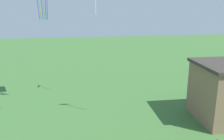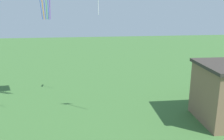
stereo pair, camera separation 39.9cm
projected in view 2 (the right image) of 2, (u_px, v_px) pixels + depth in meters
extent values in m
cylinder|color=blue|center=(40.00, 3.00, 19.84)|extent=(0.23, 0.41, 2.65)
cylinder|color=orange|center=(42.00, 3.00, 19.85)|extent=(0.16, 0.43, 2.65)
cylinder|color=blue|center=(44.00, 3.00, 19.86)|extent=(0.09, 0.43, 2.65)
cylinder|color=green|center=(46.00, 3.00, 19.89)|extent=(0.09, 0.43, 2.65)
cylinder|color=blue|center=(48.00, 3.00, 19.91)|extent=(0.16, 0.43, 2.65)
cylinder|color=purple|center=(50.00, 3.00, 19.95)|extent=(0.23, 0.41, 2.65)
cylinder|color=white|center=(98.00, 4.00, 21.61)|extent=(0.05, 0.05, 1.79)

